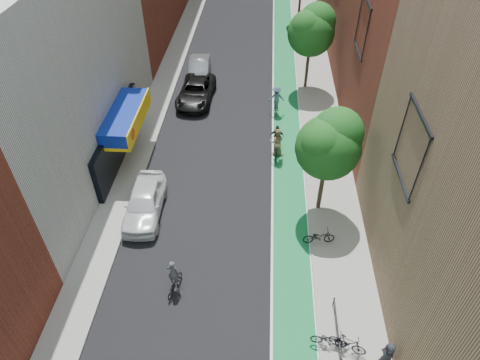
% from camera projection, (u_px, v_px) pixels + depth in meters
% --- Properties ---
extents(bike_lane, '(2.00, 68.00, 0.01)m').
position_uv_depth(bike_lane, '(285.00, 75.00, 36.59)').
color(bike_lane, '#157939').
rests_on(bike_lane, ground).
extents(sidewalk_left, '(2.00, 68.00, 0.15)m').
position_uv_depth(sidewalk_left, '(169.00, 71.00, 37.01)').
color(sidewalk_left, gray).
rests_on(sidewalk_left, ground).
extents(sidewalk_right, '(3.00, 68.00, 0.15)m').
position_uv_depth(sidewalk_right, '(314.00, 76.00, 36.43)').
color(sidewalk_right, gray).
rests_on(sidewalk_right, ground).
extents(building_left_white, '(8.00, 20.00, 12.00)m').
position_uv_depth(building_left_white, '(32.00, 72.00, 24.33)').
color(building_left_white, silver).
rests_on(building_left_white, ground).
extents(tree_near, '(3.40, 3.36, 6.42)m').
position_uv_depth(tree_near, '(330.00, 143.00, 21.47)').
color(tree_near, '#332619').
rests_on(tree_near, ground).
extents(tree_mid, '(3.55, 3.53, 6.74)m').
position_uv_depth(tree_mid, '(312.00, 29.00, 31.81)').
color(tree_mid, '#332619').
rests_on(tree_mid, ground).
extents(parked_car_white, '(2.13, 4.90, 1.65)m').
position_uv_depth(parked_car_white, '(144.00, 202.00, 23.76)').
color(parked_car_white, silver).
rests_on(parked_car_white, ground).
extents(parked_car_black, '(2.75, 5.52, 1.50)m').
position_uv_depth(parked_car_black, '(196.00, 92.00, 33.05)').
color(parked_car_black, black).
rests_on(parked_car_black, ground).
extents(parked_car_silver, '(1.92, 4.77, 1.54)m').
position_uv_depth(parked_car_silver, '(199.00, 69.00, 35.78)').
color(parked_car_silver, gray).
rests_on(parked_car_silver, ground).
extents(cyclist_lead, '(0.90, 1.64, 1.95)m').
position_uv_depth(cyclist_lead, '(174.00, 280.00, 20.05)').
color(cyclist_lead, black).
rests_on(cyclist_lead, ground).
extents(cyclist_lane_near, '(0.95, 1.56, 2.24)m').
position_uv_depth(cyclist_lane_near, '(277.00, 146.00, 27.37)').
color(cyclist_lane_near, black).
rests_on(cyclist_lane_near, ground).
extents(cyclist_lane_mid, '(0.97, 1.65, 1.94)m').
position_uv_depth(cyclist_lane_mid, '(277.00, 142.00, 28.17)').
color(cyclist_lane_mid, black).
rests_on(cyclist_lane_mid, ground).
extents(cyclist_lane_far, '(1.20, 1.49, 2.17)m').
position_uv_depth(cyclist_lane_far, '(276.00, 101.00, 31.51)').
color(cyclist_lane_far, black).
rests_on(cyclist_lane_far, ground).
extents(parked_bike_near, '(1.63, 0.74, 0.83)m').
position_uv_depth(parked_bike_near, '(329.00, 339.00, 17.93)').
color(parked_bike_near, black).
rests_on(parked_bike_near, sidewalk_right).
extents(parked_bike_mid, '(1.66, 1.00, 0.96)m').
position_uv_depth(parked_bike_mid, '(348.00, 343.00, 17.73)').
color(parked_bike_mid, black).
rests_on(parked_bike_mid, sidewalk_right).
extents(parked_bike_far, '(1.73, 0.79, 0.88)m').
position_uv_depth(parked_bike_far, '(319.00, 237.00, 22.17)').
color(parked_bike_far, black).
rests_on(parked_bike_far, sidewalk_right).
extents(pedestrian, '(0.50, 0.75, 1.53)m').
position_uv_depth(pedestrian, '(388.00, 355.00, 17.05)').
color(pedestrian, black).
rests_on(pedestrian, sidewalk_right).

